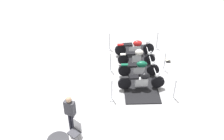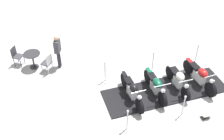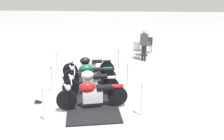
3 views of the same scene
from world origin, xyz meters
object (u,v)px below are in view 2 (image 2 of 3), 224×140
object	(u,v)px
motorcycle_maroon	(200,76)
motorcycle_forest	(156,86)
stanchion_left_rear	(196,56)
stanchion_right_front	(127,123)
stanchion_left_mid	(153,65)
bystander_person	(58,49)
cafe_chair_across_table	(16,55)
motorcycle_black	(132,91)
stanchion_left_front	(105,75)
cafe_table	(32,57)
cafe_chair_near_table	(48,62)
motorcycle_cream	(178,80)
info_placard	(206,116)
stanchion_right_mid	(183,109)

from	to	relation	value
motorcycle_maroon	motorcycle_forest	bearing A→B (deg)	-93.91
stanchion_left_rear	stanchion_right_front	world-z (taller)	stanchion_left_rear
stanchion_left_mid	bystander_person	size ratio (longest dim) A/B	0.64
motorcycle_forest	cafe_chair_across_table	world-z (taller)	motorcycle_forest
motorcycle_maroon	cafe_chair_across_table	distance (m)	8.34
motorcycle_black	stanchion_left_rear	bearing A→B (deg)	108.89
motorcycle_forest	stanchion_right_front	xyz separation A→B (m)	(-1.73, 1.39, -0.17)
motorcycle_forest	stanchion_right_front	world-z (taller)	stanchion_right_front
motorcycle_maroon	stanchion_left_mid	size ratio (longest dim) A/B	2.05
stanchion_left_mid	cafe_chair_across_table	world-z (taller)	stanchion_left_mid
stanchion_left_front	cafe_chair_across_table	world-z (taller)	stanchion_left_front
stanchion_left_mid	bystander_person	distance (m)	4.35
stanchion_right_front	stanchion_left_front	bearing A→B (deg)	12.72
motorcycle_black	bystander_person	size ratio (longest dim) A/B	1.29
bystander_person	cafe_table	bearing A→B (deg)	-171.72
cafe_table	bystander_person	size ratio (longest dim) A/B	0.46
stanchion_left_mid	cafe_chair_near_table	xyz separation A→B (m)	(0.38, 4.73, 0.15)
stanchion_left_front	bystander_person	xyz separation A→B (m)	(1.21, 2.06, 0.69)
motorcycle_black	cafe_chair_across_table	size ratio (longest dim) A/B	2.32
motorcycle_cream	stanchion_left_rear	world-z (taller)	stanchion_left_rear
motorcycle_forest	cafe_chair_near_table	bearing A→B (deg)	-125.50
motorcycle_cream	cafe_table	distance (m)	6.61
motorcycle_cream	stanchion_left_mid	distance (m)	1.54
cafe_chair_across_table	cafe_chair_near_table	bearing A→B (deg)	-4.66
stanchion_left_mid	cafe_chair_near_table	world-z (taller)	stanchion_left_mid
cafe_chair_across_table	stanchion_right_front	bearing A→B (deg)	-23.20
motorcycle_black	cafe_table	xyz separation A→B (m)	(2.54, 4.27, 0.08)
motorcycle_black	info_placard	distance (m)	2.99
stanchion_right_mid	stanchion_right_front	bearing A→B (deg)	102.72
motorcycle_maroon	cafe_table	distance (m)	7.52
stanchion_left_rear	motorcycle_forest	bearing A→B (deg)	130.43
motorcycle_maroon	bystander_person	size ratio (longest dim) A/B	1.31
stanchion_right_mid	bystander_person	world-z (taller)	bystander_person
motorcycle_cream	stanchion_left_mid	xyz separation A→B (m)	(1.30, 0.82, -0.13)
motorcycle_cream	motorcycle_maroon	size ratio (longest dim) A/B	0.91
cafe_chair_near_table	cafe_chair_across_table	distance (m)	1.64
motorcycle_maroon	cafe_chair_across_table	xyz separation A→B (m)	(2.13, 8.06, 0.04)
motorcycle_black	stanchion_left_front	distance (m)	1.63
motorcycle_forest	cafe_table	world-z (taller)	motorcycle_forest
stanchion_right_mid	stanchion_left_mid	world-z (taller)	stanchion_left_mid
motorcycle_black	stanchion_left_rear	world-z (taller)	stanchion_left_rear
motorcycle_black	info_placard	bearing A→B (deg)	51.16
cafe_chair_near_table	cafe_chair_across_table	xyz separation A→B (m)	(0.68, 1.50, -0.00)
stanchion_right_mid	stanchion_left_front	distance (m)	3.62
info_placard	cafe_chair_near_table	world-z (taller)	cafe_chair_near_table
stanchion_left_mid	stanchion_left_front	distance (m)	2.25
motorcycle_forest	stanchion_right_front	distance (m)	2.23
motorcycle_forest	bystander_person	world-z (taller)	bystander_person
info_placard	motorcycle_black	bearing A→B (deg)	-36.76
motorcycle_cream	stanchion_right_front	world-z (taller)	stanchion_right_front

